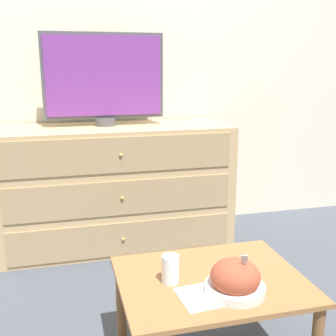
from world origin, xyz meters
TOP-DOWN VIEW (x-y plane):
  - ground_plane at (0.00, 0.00)m, footprint 12.00×12.00m
  - wall_back at (0.00, 0.03)m, footprint 12.00×0.05m
  - dresser at (-0.14, -0.30)m, footprint 1.54×0.56m
  - tv at (-0.19, -0.25)m, footprint 0.78×0.13m
  - coffee_table at (0.06, -1.62)m, footprint 0.74×0.58m
  - takeout_bowl at (0.11, -1.75)m, footprint 0.23×0.23m
  - drink_cup at (-0.10, -1.62)m, footprint 0.07×0.07m
  - napkin at (-0.01, -1.75)m, footprint 0.19×0.19m

SIDE VIEW (x-z plane):
  - ground_plane at x=0.00m, z-range 0.00..0.00m
  - coffee_table at x=0.06m, z-range 0.14..0.53m
  - napkin at x=-0.01m, z-range 0.39..0.39m
  - dresser at x=-0.14m, z-range 0.00..0.82m
  - drink_cup at x=-0.10m, z-range 0.38..0.50m
  - takeout_bowl at x=0.11m, z-range 0.36..0.53m
  - tv at x=-0.19m, z-range 0.84..1.43m
  - wall_back at x=0.00m, z-range 0.00..2.60m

